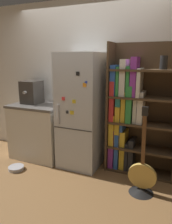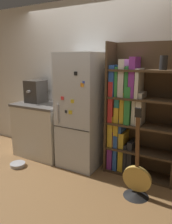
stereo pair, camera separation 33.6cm
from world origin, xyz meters
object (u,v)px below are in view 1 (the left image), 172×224
Objects in this scene: bookshelf at (133,114)px; pet_bowl at (16,168)px; espresso_machine at (32,92)px; guitar at (142,181)px; refrigerator at (81,111)px.

bookshelf reaches higher than pet_bowl.
espresso_machine is at bearing 98.90° from pet_bowl.
guitar is at bearing -64.55° from bookshelf.
bookshelf is 1.74m from espresso_machine.
espresso_machine reaches higher than guitar.
espresso_machine is 0.33× the size of guitar.
refrigerator is at bearing -2.87° from espresso_machine.
guitar reaches higher than pet_bowl.
pet_bowl is at bearing -81.10° from espresso_machine.
bookshelf is at bearing 115.45° from guitar.
guitar is at bearing 4.73° from pet_bowl.
espresso_machine reaches higher than pet_bowl.
bookshelf is (0.77, 0.15, 0.01)m from refrigerator.
bookshelf reaches higher than refrigerator.
refrigerator is 0.98m from espresso_machine.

